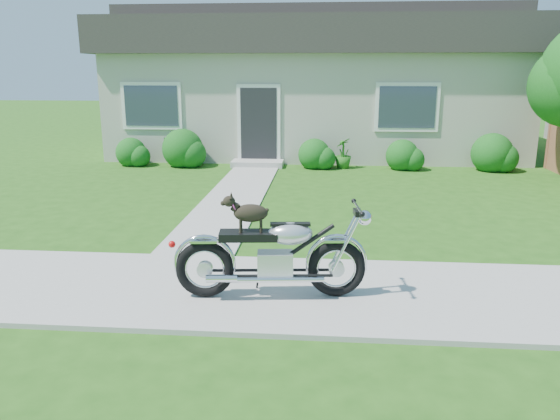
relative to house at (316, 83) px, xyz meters
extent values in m
plane|color=#235114|center=(0.00, -11.99, -2.16)|extent=(80.00, 80.00, 0.00)
cube|color=#9E9B93|center=(0.00, -11.99, -2.14)|extent=(24.00, 2.20, 0.04)
cube|color=#9E9B93|center=(-1.50, -6.99, -2.14)|extent=(1.20, 8.00, 0.03)
cube|color=beige|center=(0.00, 0.01, -0.66)|extent=(12.00, 6.00, 3.00)
cube|color=#2D2B28|center=(0.00, 0.01, 1.34)|extent=(12.60, 6.60, 1.00)
cube|color=#2D2B28|center=(0.00, 0.01, 2.04)|extent=(12.60, 2.00, 0.60)
cube|color=black|center=(-1.50, -3.02, -1.11)|extent=(1.00, 0.06, 2.10)
cube|color=#9E9B93|center=(-1.50, -3.37, -2.08)|extent=(1.40, 0.70, 0.16)
cube|color=#2D3847|center=(-4.50, -3.02, -0.56)|extent=(1.70, 0.05, 1.30)
cube|color=#2D3847|center=(2.50, -3.02, -0.56)|extent=(1.70, 0.05, 1.30)
cube|color=#9A6645|center=(6.30, -2.99, -1.21)|extent=(0.12, 0.12, 1.90)
sphere|color=#165517|center=(0.05, -3.49, -1.79)|extent=(0.86, 0.86, 0.86)
sphere|color=#165517|center=(-5.00, -3.49, -1.80)|extent=(0.83, 0.83, 0.83)
sphere|color=#165517|center=(4.69, -3.49, -1.70)|extent=(1.07, 1.07, 1.07)
sphere|color=#165517|center=(-3.54, -3.49, -1.69)|extent=(1.11, 1.11, 1.11)
sphere|color=#165517|center=(2.38, -3.49, -1.79)|extent=(0.86, 0.86, 0.86)
imported|color=#195F1D|center=(-3.77, -3.44, -1.77)|extent=(0.85, 0.80, 0.77)
imported|color=#28701E|center=(0.83, -3.44, -1.75)|extent=(0.59, 0.59, 0.81)
torus|color=black|center=(0.52, -12.16, -1.78)|extent=(0.68, 0.18, 0.67)
torus|color=black|center=(-0.98, -12.31, -1.78)|extent=(0.68, 0.18, 0.67)
cube|color=silver|center=(-0.18, -12.23, -1.73)|extent=(0.42, 0.28, 0.30)
ellipsoid|color=silver|center=(-0.01, -12.21, -1.36)|extent=(0.54, 0.34, 0.26)
cube|color=black|center=(-0.48, -12.26, -1.38)|extent=(0.67, 0.32, 0.09)
cube|color=silver|center=(0.52, -12.16, -1.44)|extent=(0.31, 0.17, 0.03)
cube|color=silver|center=(-0.98, -12.31, -1.44)|extent=(0.31, 0.17, 0.03)
cylinder|color=silver|center=(0.74, -12.14, -1.06)|extent=(0.09, 0.60, 0.03)
sphere|color=silver|center=(0.82, -12.13, -1.18)|extent=(0.19, 0.19, 0.17)
cylinder|color=silver|center=(-0.17, -12.36, -1.86)|extent=(1.10, 0.17, 0.06)
ellipsoid|color=black|center=(-0.45, -12.26, -1.12)|extent=(0.40, 0.22, 0.20)
sphere|color=black|center=(-0.68, -12.28, -0.99)|extent=(0.14, 0.14, 0.12)
cylinder|color=black|center=(-0.57, -12.22, -1.26)|extent=(0.03, 0.03, 0.16)
cylinder|color=black|center=(-0.56, -12.31, -1.26)|extent=(0.03, 0.03, 0.16)
cylinder|color=black|center=(-0.34, -12.20, -1.26)|extent=(0.03, 0.03, 0.16)
cylinder|color=black|center=(-0.33, -12.29, -1.26)|extent=(0.03, 0.03, 0.16)
torus|color=#C93586|center=(-0.63, -12.28, -1.04)|extent=(0.07, 0.11, 0.10)
camera|label=1|loc=(0.37, -18.06, 0.42)|focal=35.00mm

